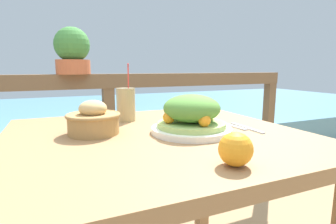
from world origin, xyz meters
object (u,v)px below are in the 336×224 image
drink_glass (126,104)px  bread_basket (93,120)px  salad_plate (192,116)px  potted_plant (72,51)px

drink_glass → bread_basket: drink_glass is taller
salad_plate → potted_plant: size_ratio=1.00×
salad_plate → drink_glass: (-0.15, 0.29, 0.01)m
salad_plate → bread_basket: (-0.31, 0.12, -0.01)m
salad_plate → potted_plant: bearing=108.9°
bread_basket → drink_glass: bearing=48.1°
salad_plate → drink_glass: size_ratio=1.16×
drink_glass → bread_basket: 0.24m
bread_basket → salad_plate: bearing=-20.5°
drink_glass → potted_plant: size_ratio=0.87×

